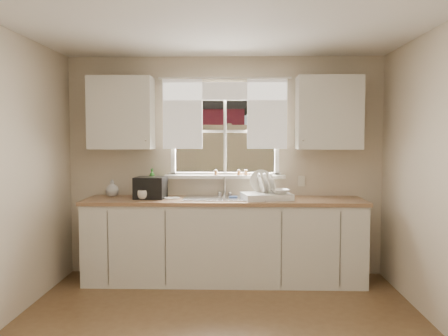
{
  "coord_description": "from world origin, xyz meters",
  "views": [
    {
      "loc": [
        0.14,
        -3.45,
        1.58
      ],
      "look_at": [
        0.0,
        1.65,
        1.25
      ],
      "focal_mm": 38.0,
      "sensor_mm": 36.0,
      "label": 1
    }
  ],
  "objects_px": {
    "cup": "(143,195)",
    "black_appliance": "(151,188)",
    "dish_rack": "(266,194)",
    "soap_bottle_a": "(152,182)"
  },
  "relations": [
    {
      "from": "soap_bottle_a",
      "to": "cup",
      "type": "distance_m",
      "value": 0.29
    },
    {
      "from": "cup",
      "to": "black_appliance",
      "type": "xyz_separation_m",
      "value": [
        0.06,
        0.1,
        0.07
      ]
    },
    {
      "from": "cup",
      "to": "black_appliance",
      "type": "bearing_deg",
      "value": 59.43
    },
    {
      "from": "dish_rack",
      "to": "soap_bottle_a",
      "type": "bearing_deg",
      "value": 170.71
    },
    {
      "from": "black_appliance",
      "to": "cup",
      "type": "bearing_deg",
      "value": -118.3
    },
    {
      "from": "dish_rack",
      "to": "cup",
      "type": "bearing_deg",
      "value": -177.4
    },
    {
      "from": "dish_rack",
      "to": "soap_bottle_a",
      "type": "xyz_separation_m",
      "value": [
        -1.28,
        0.21,
        0.1
      ]
    },
    {
      "from": "dish_rack",
      "to": "soap_bottle_a",
      "type": "relative_size",
      "value": 1.8
    },
    {
      "from": "black_appliance",
      "to": "dish_rack",
      "type": "bearing_deg",
      "value": 3.63
    },
    {
      "from": "dish_rack",
      "to": "black_appliance",
      "type": "xyz_separation_m",
      "value": [
        -1.27,
        0.04,
        0.06
      ]
    }
  ]
}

